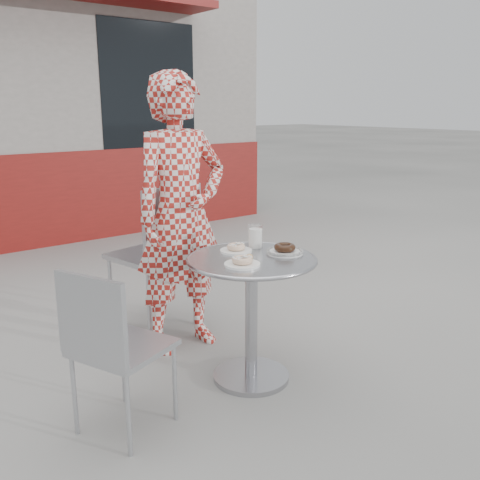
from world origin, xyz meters
TOP-DOWN VIEW (x-y plane):
  - ground at (0.00, 0.00)m, footprint 60.00×60.00m
  - bistro_table at (0.00, 0.03)m, footprint 0.69×0.69m
  - chair_far at (-0.05, 1.01)m, footprint 0.55×0.55m
  - chair_left at (-0.76, 0.03)m, footprint 0.49×0.49m
  - seated_person at (-0.04, 0.64)m, footprint 0.61×0.41m
  - plate_far at (0.01, 0.17)m, footprint 0.17×0.17m
  - plate_near at (-0.12, -0.05)m, footprint 0.18×0.18m
  - plate_checker at (0.20, -0.01)m, footprint 0.20×0.20m
  - milk_cup at (0.15, 0.18)m, footprint 0.08×0.08m

SIDE VIEW (x-z plane):
  - ground at x=0.00m, z-range 0.00..0.00m
  - chair_left at x=-0.76m, z-range -0.15..0.64m
  - chair_far at x=-0.05m, z-range -0.19..0.80m
  - bistro_table at x=0.00m, z-range 0.18..0.88m
  - plate_checker at x=0.20m, z-range 0.69..0.74m
  - plate_far at x=0.01m, z-range 0.69..0.74m
  - plate_near at x=-0.12m, z-range 0.69..0.74m
  - milk_cup at x=0.15m, z-range 0.69..0.82m
  - seated_person at x=-0.04m, z-range 0.00..1.68m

